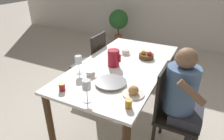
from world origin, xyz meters
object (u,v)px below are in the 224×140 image
(person_seated, at_px, (183,97))
(fruit_bowl, at_px, (146,56))
(wine_glass_water, at_px, (78,60))
(teacup_near_person, at_px, (90,74))
(potted_plant, at_px, (118,21))
(teacup_across, at_px, (125,52))
(bread_plate, at_px, (133,92))
(red_pitcher, at_px, (114,58))
(wine_glass_juice, at_px, (87,86))
(jam_jar_amber, at_px, (62,87))
(serving_tray, at_px, (111,83))
(jam_jar_red, at_px, (129,103))
(chair_person_side, at_px, (171,110))
(chair_opposite, at_px, (92,62))

(person_seated, distance_m, fruit_bowl, 0.81)
(person_seated, bearing_deg, wine_glass_water, -82.43)
(teacup_near_person, bearing_deg, person_seated, 8.50)
(potted_plant, bearing_deg, teacup_across, -63.09)
(teacup_near_person, distance_m, fruit_bowl, 0.81)
(teacup_across, xyz_separation_m, bread_plate, (0.45, -0.86, 0.01))
(teacup_across, bearing_deg, person_seated, -34.70)
(red_pitcher, height_order, wine_glass_juice, wine_glass_juice)
(bread_plate, height_order, potted_plant, potted_plant)
(jam_jar_amber, bearing_deg, potted_plant, 106.67)
(wine_glass_water, xyz_separation_m, serving_tray, (0.41, -0.05, -0.14))
(wine_glass_water, xyz_separation_m, fruit_bowl, (0.52, 0.72, -0.12))
(wine_glass_juice, bearing_deg, jam_jar_red, 12.70)
(red_pitcher, bearing_deg, wine_glass_water, -126.20)
(chair_person_side, distance_m, red_pitcher, 0.85)
(teacup_across, relative_size, jam_jar_red, 2.05)
(chair_opposite, bearing_deg, teacup_across, -95.61)
(fruit_bowl, bearing_deg, person_seated, -45.72)
(red_pitcher, xyz_separation_m, teacup_near_person, (-0.11, -0.34, -0.08))
(bread_plate, height_order, fruit_bowl, fruit_bowl)
(teacup_near_person, height_order, potted_plant, potted_plant)
(chair_opposite, relative_size, wine_glass_juice, 4.64)
(wine_glass_juice, xyz_separation_m, serving_tray, (0.05, 0.35, -0.14))
(chair_person_side, distance_m, potted_plant, 3.59)
(person_seated, bearing_deg, chair_opposite, -114.51)
(red_pitcher, distance_m, jam_jar_red, 0.81)
(wine_glass_water, relative_size, fruit_bowl, 1.10)
(red_pitcher, height_order, potted_plant, red_pitcher)
(potted_plant, bearing_deg, jam_jar_amber, -73.33)
(red_pitcher, distance_m, teacup_across, 0.41)
(serving_tray, bearing_deg, person_seated, 16.20)
(jam_jar_red, bearing_deg, jam_jar_amber, -176.70)
(teacup_across, bearing_deg, red_pitcher, -87.35)
(wine_glass_water, bearing_deg, teacup_across, 72.71)
(person_seated, relative_size, bread_plate, 5.88)
(teacup_near_person, relative_size, jam_jar_amber, 2.05)
(wine_glass_juice, relative_size, teacup_near_person, 1.35)
(red_pitcher, relative_size, wine_glass_juice, 0.95)
(chair_person_side, distance_m, teacup_across, 1.00)
(wine_glass_water, relative_size, wine_glass_juice, 0.99)
(chair_opposite, height_order, teacup_across, chair_opposite)
(wine_glass_water, bearing_deg, serving_tray, -7.13)
(person_seated, height_order, teacup_near_person, person_seated)
(person_seated, height_order, fruit_bowl, person_seated)
(teacup_near_person, bearing_deg, jam_jar_red, -29.58)
(teacup_across, bearing_deg, bread_plate, -62.54)
(jam_jar_red, bearing_deg, chair_person_side, 58.86)
(chair_opposite, relative_size, red_pitcher, 4.87)
(red_pitcher, height_order, serving_tray, red_pitcher)
(serving_tray, distance_m, fruit_bowl, 0.78)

